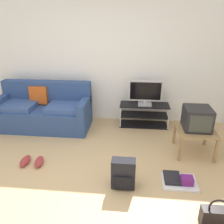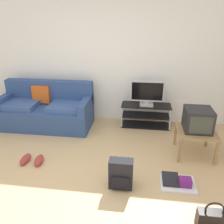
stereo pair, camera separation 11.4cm
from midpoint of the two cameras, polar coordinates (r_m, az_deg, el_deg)
ground_plane at (r=3.12m, az=-9.48°, el=-19.73°), size 9.00×9.80×0.02m
wall_back at (r=4.75m, az=-1.95°, el=13.85°), size 9.00×0.10×2.70m
couch at (r=4.79m, az=-15.68°, el=0.50°), size 1.85×0.81×0.90m
tv_stand at (r=4.69m, az=9.21°, el=-0.83°), size 0.99×0.38×0.46m
flat_tv at (r=4.50m, az=9.59°, el=4.64°), size 0.66×0.22×0.50m
side_table at (r=3.87m, az=21.31°, el=-5.11°), size 0.60×0.60×0.43m
crt_tv at (r=3.78m, az=21.76°, el=-1.83°), size 0.41×0.43×0.36m
backpack at (r=3.04m, az=3.37°, el=-15.45°), size 0.31×0.23×0.41m
handbag at (r=2.86m, az=25.30°, el=-23.32°), size 0.32×0.13×0.35m
sneakers_pair at (r=3.77m, az=-18.76°, el=-11.36°), size 0.38×0.31×0.09m
floor_tray at (r=3.31m, az=17.25°, el=-16.61°), size 0.46×0.36×0.14m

